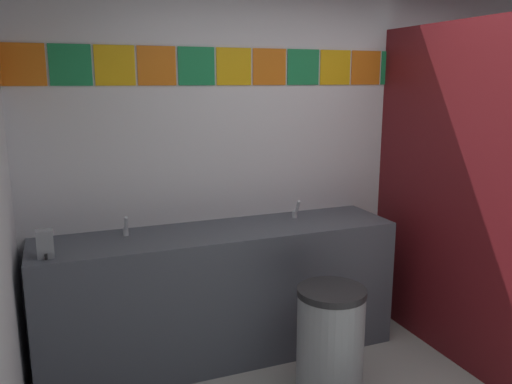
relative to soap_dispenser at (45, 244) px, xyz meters
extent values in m
cube|color=silver|center=(1.78, 0.47, 0.46)|extent=(3.91, 0.08, 2.85)
cube|color=orange|center=(-0.04, 0.43, 0.98)|extent=(0.25, 0.01, 0.25)
cube|color=#1E8C4C|center=(0.22, 0.43, 0.98)|extent=(0.25, 0.01, 0.25)
cube|color=yellow|center=(0.48, 0.43, 0.98)|extent=(0.25, 0.01, 0.25)
cube|color=orange|center=(0.74, 0.43, 0.98)|extent=(0.25, 0.01, 0.25)
cube|color=#1E8C4C|center=(1.00, 0.43, 0.98)|extent=(0.25, 0.01, 0.25)
cube|color=yellow|center=(1.26, 0.43, 0.98)|extent=(0.25, 0.01, 0.25)
cube|color=orange|center=(1.52, 0.43, 0.98)|extent=(0.25, 0.01, 0.25)
cube|color=#1E8C4C|center=(1.78, 0.43, 0.98)|extent=(0.25, 0.01, 0.25)
cube|color=yellow|center=(2.04, 0.43, 0.98)|extent=(0.25, 0.01, 0.25)
cube|color=orange|center=(2.31, 0.43, 0.98)|extent=(0.25, 0.01, 0.25)
cube|color=#1E8C4C|center=(2.57, 0.43, 0.98)|extent=(0.25, 0.01, 0.25)
cube|color=yellow|center=(2.83, 0.43, 0.98)|extent=(0.25, 0.01, 0.25)
cube|color=orange|center=(3.09, 0.43, 0.98)|extent=(0.25, 0.01, 0.25)
cube|color=#1E8C4C|center=(3.35, 0.43, 0.98)|extent=(0.25, 0.01, 0.25)
cube|color=yellow|center=(3.61, 0.43, 0.98)|extent=(0.25, 0.01, 0.25)
cube|color=#4C515B|center=(1.06, 0.16, -0.52)|extent=(2.37, 0.55, 0.89)
cube|color=#4C515B|center=(1.06, 0.42, -0.12)|extent=(2.37, 0.03, 0.08)
cylinder|color=white|center=(0.47, 0.13, -0.13)|extent=(0.34, 0.34, 0.10)
cylinder|color=white|center=(1.66, 0.13, -0.13)|extent=(0.34, 0.34, 0.10)
cylinder|color=silver|center=(0.47, 0.27, -0.05)|extent=(0.04, 0.04, 0.05)
cylinder|color=silver|center=(0.47, 0.22, 0.02)|extent=(0.02, 0.06, 0.09)
cylinder|color=silver|center=(1.66, 0.27, -0.05)|extent=(0.04, 0.04, 0.05)
cylinder|color=silver|center=(1.66, 0.22, 0.02)|extent=(0.02, 0.06, 0.09)
cube|color=gray|center=(0.00, 0.00, 0.00)|extent=(0.09, 0.07, 0.16)
cylinder|color=black|center=(0.00, -0.04, -0.06)|extent=(0.02, 0.02, 0.03)
cube|color=maroon|center=(2.50, -0.29, 0.14)|extent=(0.04, 1.45, 2.22)
cylinder|color=white|center=(3.14, -0.06, -0.77)|extent=(0.38, 0.38, 0.40)
torus|color=white|center=(3.14, -0.06, -0.56)|extent=(0.39, 0.39, 0.05)
cube|color=white|center=(3.14, 0.15, -0.40)|extent=(0.34, 0.17, 0.34)
cylinder|color=#999EA3|center=(1.53, -0.51, -0.66)|extent=(0.40, 0.40, 0.63)
cylinder|color=#262628|center=(1.53, -0.51, -0.32)|extent=(0.41, 0.41, 0.04)
camera|label=1|loc=(0.08, -2.98, 0.89)|focal=36.45mm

